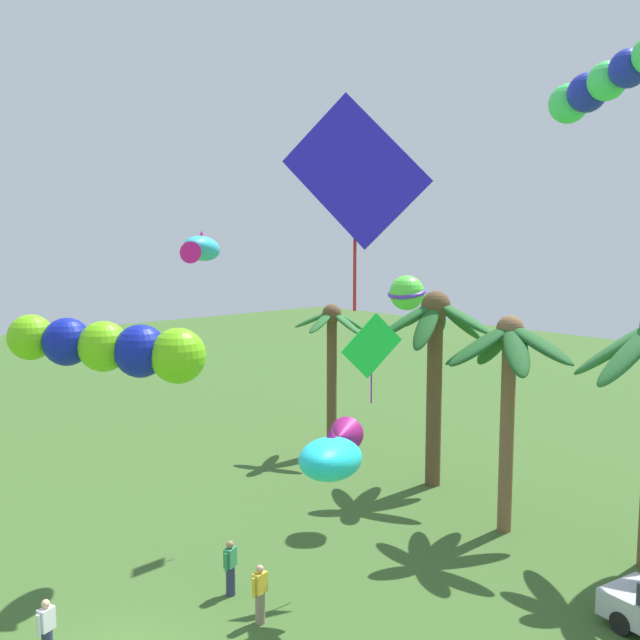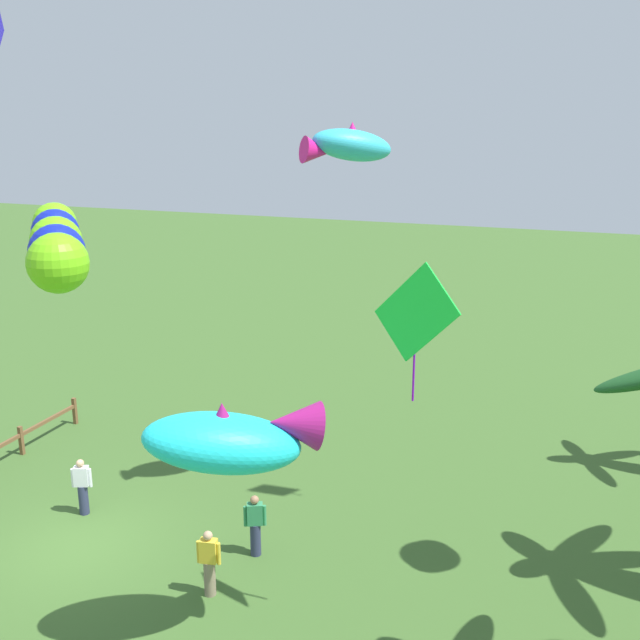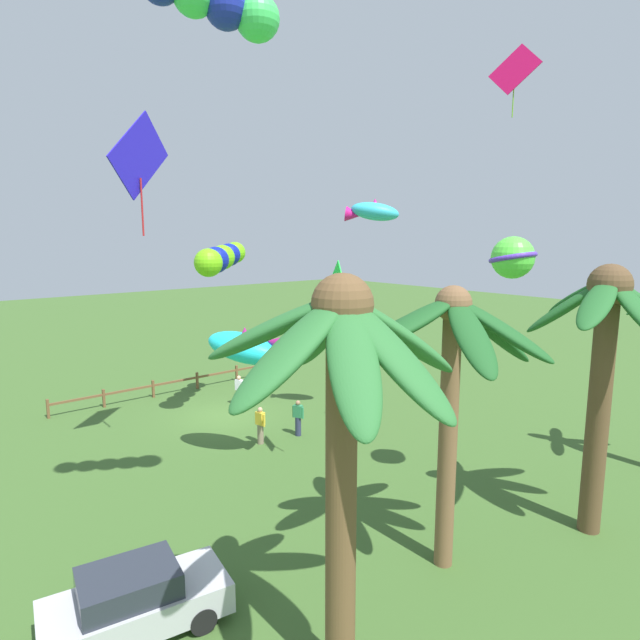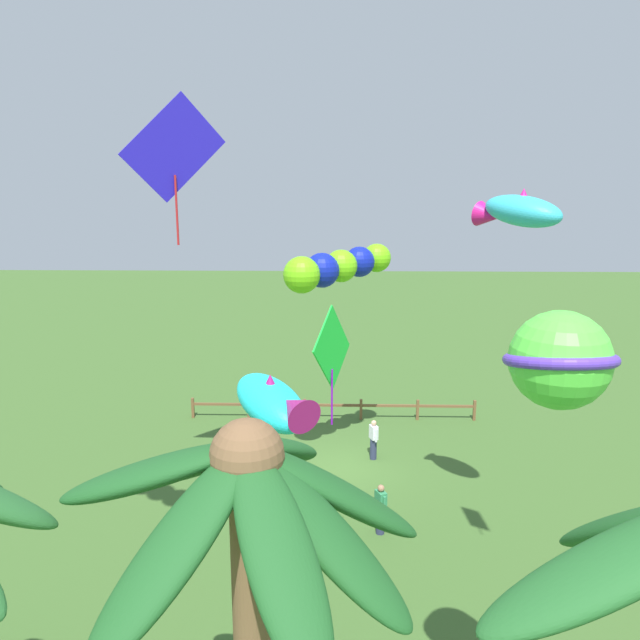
% 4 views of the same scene
% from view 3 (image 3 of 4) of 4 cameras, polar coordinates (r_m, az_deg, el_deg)
% --- Properties ---
extents(ground_plane, '(120.00, 120.00, 0.00)m').
position_cam_3_polar(ground_plane, '(26.07, -10.41, -10.30)').
color(ground_plane, '#3D6028').
extents(palm_tree_0, '(4.99, 4.93, 7.44)m').
position_cam_3_polar(palm_tree_0, '(13.34, 14.27, -3.18)').
color(palm_tree_0, brown).
rests_on(palm_tree_0, ground).
extents(palm_tree_2, '(5.12, 4.85, 7.99)m').
position_cam_3_polar(palm_tree_2, '(9.39, 2.35, -6.65)').
color(palm_tree_2, brown).
rests_on(palm_tree_2, ground).
extents(palm_tree_3, '(4.92, 4.50, 7.88)m').
position_cam_3_polar(palm_tree_3, '(16.55, 28.96, -1.77)').
color(palm_tree_3, brown).
rests_on(palm_tree_3, ground).
extents(rail_fence, '(13.05, 0.12, 0.95)m').
position_cam_3_polar(rail_fence, '(30.09, -15.59, -6.66)').
color(rail_fence, brown).
rests_on(rail_fence, ground).
extents(parked_car_0, '(4.11, 2.26, 1.51)m').
position_cam_3_polar(parked_car_0, '(13.47, -19.67, -27.10)').
color(parked_car_0, '#BCBCC1').
rests_on(parked_car_0, ground).
extents(spectator_0, '(0.30, 0.54, 1.59)m').
position_cam_3_polar(spectator_0, '(22.27, -6.58, -11.41)').
color(spectator_0, gray).
rests_on(spectator_0, ground).
extents(spectator_1, '(0.35, 0.52, 1.59)m').
position_cam_3_polar(spectator_1, '(27.15, -8.87, -7.66)').
color(spectator_1, '#2D3351').
rests_on(spectator_1, ground).
extents(spectator_2, '(0.37, 0.51, 1.59)m').
position_cam_3_polar(spectator_2, '(22.99, -2.43, -10.68)').
color(spectator_2, '#2D3351').
rests_on(spectator_2, ground).
extents(kite_diamond_0, '(2.72, 1.51, 4.27)m').
position_cam_3_polar(kite_diamond_0, '(19.80, -19.24, 16.53)').
color(kite_diamond_0, '#291DD5').
extents(kite_diamond_1, '(0.60, 1.56, 2.29)m').
position_cam_3_polar(kite_diamond_1, '(19.56, 20.63, 24.30)').
color(kite_diamond_1, '#D20F51').
extents(kite_diamond_2, '(0.78, 1.78, 2.68)m').
position_cam_3_polar(kite_diamond_2, '(17.62, 1.70, 3.37)').
color(kite_diamond_2, '#1CED3E').
extents(kite_fish_3, '(2.98, 3.55, 1.60)m').
position_cam_3_polar(kite_fish_3, '(19.42, -7.71, -2.95)').
color(kite_fish_3, '#20DDEA').
extents(kite_fish_4, '(2.22, 2.34, 1.07)m').
position_cam_3_polar(kite_fish_4, '(22.80, 5.72, 11.77)').
color(kite_fish_4, '#34C0D8').
extents(kite_tube_6, '(3.75, 3.35, 1.47)m').
position_cam_3_polar(kite_tube_6, '(24.25, -10.85, 6.72)').
color(kite_tube_6, '#73D817').
extents(kite_ball_7, '(1.54, 1.55, 1.28)m').
position_cam_3_polar(kite_ball_7, '(16.75, 20.44, 6.45)').
color(kite_ball_7, '#5AED41').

